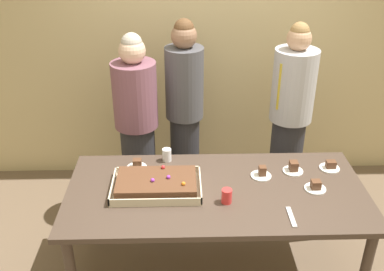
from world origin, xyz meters
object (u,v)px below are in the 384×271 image
object	(u,v)px
plated_slice_far_right	(137,165)
person_striped_tie_right	(185,112)
drink_cup_middle	(227,196)
plated_slice_near_left	(262,173)
plated_slice_far_left	(330,166)
party_table	(216,199)
plated_slice_near_right	(315,187)
cake_server_utensil	(291,217)
drink_cup_nearest	(167,155)
person_green_shirt_behind	(290,119)
plated_slice_center_front	(293,168)
person_serving_front	(137,126)
sheet_cake	(157,184)

from	to	relation	value
plated_slice_far_right	person_striped_tie_right	world-z (taller)	person_striped_tie_right
drink_cup_middle	person_striped_tie_right	distance (m)	1.21
plated_slice_near_left	plated_slice_far_left	bearing A→B (deg)	9.41
party_table	plated_slice_near_right	world-z (taller)	plated_slice_near_right
plated_slice_near_left	cake_server_utensil	size ratio (longest dim) A/B	0.75
drink_cup_nearest	person_green_shirt_behind	xyz separation A→B (m)	(1.05, 0.49, 0.05)
plated_slice_near_right	plated_slice_center_front	size ratio (longest dim) A/B	1.00
person_green_shirt_behind	cake_server_utensil	bearing A→B (deg)	40.27
plated_slice_near_left	plated_slice_near_right	world-z (taller)	plated_slice_near_left
drink_cup_nearest	cake_server_utensil	xyz separation A→B (m)	(0.81, -0.72, -0.05)
plated_slice_center_front	person_serving_front	world-z (taller)	person_serving_front
drink_cup_middle	cake_server_utensil	size ratio (longest dim) A/B	0.50
drink_cup_nearest	drink_cup_middle	bearing A→B (deg)	-53.26
person_green_shirt_behind	sheet_cake	bearing A→B (deg)	0.01
drink_cup_middle	person_serving_front	bearing A→B (deg)	123.66
drink_cup_middle	person_striped_tie_right	xyz separation A→B (m)	(-0.26, 1.18, 0.07)
plated_slice_near_right	plated_slice_far_left	bearing A→B (deg)	55.27
plated_slice_far_right	plated_slice_near_left	bearing A→B (deg)	-8.49
plated_slice_near_right	drink_cup_nearest	bearing A→B (deg)	158.21
plated_slice_near_left	person_serving_front	distance (m)	1.19
plated_slice_near_left	drink_cup_nearest	world-z (taller)	drink_cup_nearest
party_table	drink_cup_middle	size ratio (longest dim) A/B	20.86
drink_cup_middle	drink_cup_nearest	bearing A→B (deg)	126.74
drink_cup_nearest	plated_slice_near_left	bearing A→B (deg)	-19.05
plated_slice_center_front	drink_cup_nearest	xyz separation A→B (m)	(-0.94, 0.18, 0.02)
plated_slice_near_left	person_green_shirt_behind	world-z (taller)	person_green_shirt_behind
cake_server_utensil	person_striped_tie_right	size ratio (longest dim) A/B	0.11
person_serving_front	drink_cup_middle	bearing A→B (deg)	20.23
sheet_cake	person_serving_front	bearing A→B (deg)	103.45
plated_slice_far_right	drink_cup_nearest	size ratio (longest dim) A/B	1.50
plated_slice_near_left	plated_slice_far_right	world-z (taller)	plated_slice_near_left
party_table	plated_slice_far_right	size ratio (longest dim) A/B	13.91
sheet_cake	person_serving_front	distance (m)	0.88
person_striped_tie_right	drink_cup_nearest	bearing A→B (deg)	-1.42
cake_server_utensil	person_green_shirt_behind	xyz separation A→B (m)	(0.25, 1.21, 0.10)
plated_slice_center_front	person_green_shirt_behind	world-z (taller)	person_green_shirt_behind
plated_slice_far_left	plated_slice_center_front	xyz separation A→B (m)	(-0.28, -0.03, 0.01)
drink_cup_nearest	cake_server_utensil	distance (m)	1.08
person_striped_tie_right	sheet_cake	bearing A→B (deg)	0.02
plated_slice_near_left	plated_slice_near_right	distance (m)	0.39
party_table	sheet_cake	xyz separation A→B (m)	(-0.42, 0.02, 0.12)
plated_slice_near_left	cake_server_utensil	world-z (taller)	plated_slice_near_left
sheet_cake	person_green_shirt_behind	size ratio (longest dim) A/B	0.36
plated_slice_near_right	plated_slice_far_right	world-z (taller)	plated_slice_far_right
plated_slice_far_right	plated_slice_center_front	xyz separation A→B (m)	(1.16, -0.08, 0.00)
plated_slice_far_left	plated_slice_center_front	world-z (taller)	plated_slice_center_front
plated_slice_far_left	cake_server_utensil	xyz separation A→B (m)	(-0.42, -0.57, -0.02)
cake_server_utensil	plated_slice_near_left	bearing A→B (deg)	103.11
party_table	person_serving_front	size ratio (longest dim) A/B	1.25
person_serving_front	plated_slice_near_left	bearing A→B (deg)	40.24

